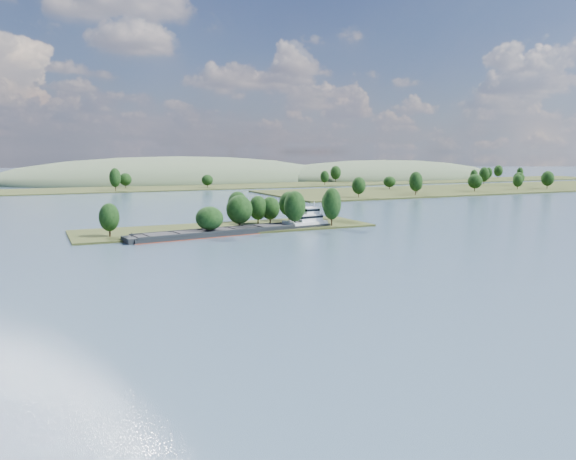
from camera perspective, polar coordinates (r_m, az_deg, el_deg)
name	(u,v)px	position (r m, az deg, el deg)	size (l,w,h in m)	color
ground	(305,260)	(136.03, 1.75, -3.03)	(1800.00, 1800.00, 0.00)	#384C62
tree_island	(248,217)	(191.59, -4.11, 1.36)	(100.00, 33.56, 14.38)	#2B3317
right_bank	(487,188)	(417.24, 19.55, 4.07)	(320.00, 90.00, 15.40)	#2B3317
back_shoreline	(136,188)	(405.67, -15.21, 4.11)	(900.00, 60.00, 16.08)	#2B3317
hill_east	(383,178)	(568.51, 9.64, 5.22)	(260.00, 140.00, 36.00)	#43543A
hill_west	(177,181)	(514.34, -11.20, 4.91)	(320.00, 160.00, 44.00)	#43543A
cargo_barge	(248,229)	(181.79, -4.06, 0.11)	(70.54, 17.91, 9.47)	black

